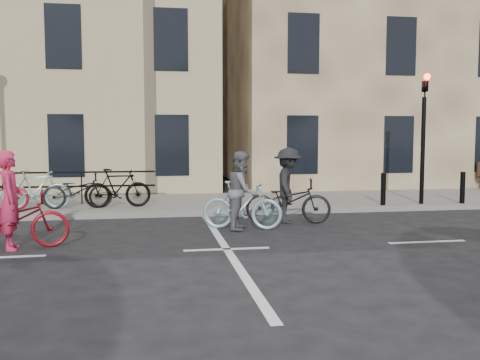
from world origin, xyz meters
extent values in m
plane|color=black|center=(0.00, 0.00, 0.00)|extent=(120.00, 120.00, 0.00)
cube|color=slate|center=(-4.00, 6.00, 0.07)|extent=(46.00, 4.00, 0.15)
cube|color=#8B7154|center=(9.00, 13.00, 6.15)|extent=(14.00, 10.00, 12.00)
cylinder|color=black|center=(6.20, 4.35, 1.65)|extent=(0.12, 0.12, 3.00)
imported|color=black|center=(6.20, 4.35, 3.60)|extent=(0.15, 0.18, 0.90)
sphere|color=#FF0C05|center=(6.20, 4.23, 3.70)|extent=(0.18, 0.18, 0.18)
cylinder|color=black|center=(5.00, 4.25, 0.60)|extent=(0.14, 0.14, 0.90)
cylinder|color=black|center=(7.40, 4.25, 0.60)|extent=(0.14, 0.14, 0.90)
cube|color=black|center=(-4.88, 5.90, 0.62)|extent=(7.25, 0.04, 0.95)
imported|color=#8FB5BB|center=(-4.35, 5.00, 0.68)|extent=(1.75, 0.49, 1.05)
imported|color=black|center=(-3.30, 5.00, 0.62)|extent=(1.80, 0.63, 0.95)
imported|color=black|center=(-2.25, 5.00, 0.68)|extent=(1.75, 0.49, 1.05)
imported|color=maroon|center=(-3.92, 0.67, 0.54)|extent=(2.14, 1.03, 1.08)
imported|color=#C1224B|center=(-3.92, 0.67, 0.92)|extent=(0.54, 0.73, 1.83)
imported|color=#8FB5BB|center=(0.63, 2.01, 0.54)|extent=(1.87, 1.08, 1.09)
imported|color=slate|center=(0.63, 2.01, 0.87)|extent=(0.91, 1.02, 1.75)
imported|color=black|center=(1.86, 2.67, 0.53)|extent=(2.14, 1.18, 1.07)
imported|color=black|center=(1.86, 2.67, 0.90)|extent=(0.93, 1.29, 1.81)
camera|label=1|loc=(-1.36, -9.64, 2.14)|focal=40.00mm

